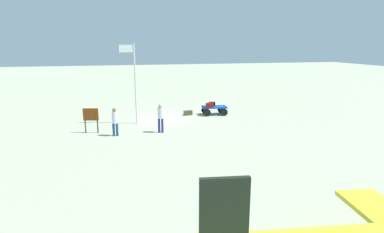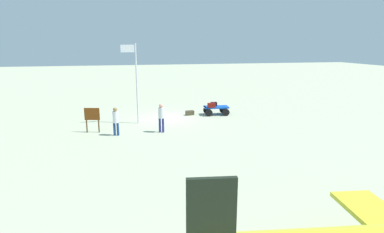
# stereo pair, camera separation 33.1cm
# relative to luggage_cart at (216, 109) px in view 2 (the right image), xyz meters

# --- Properties ---
(ground_plane) EXTENTS (120.00, 120.00, 0.00)m
(ground_plane) POSITION_rel_luggage_cart_xyz_m (3.82, 0.30, -0.45)
(ground_plane) COLOR #A9B090
(luggage_cart) EXTENTS (1.93, 1.29, 0.64)m
(luggage_cart) POSITION_rel_luggage_cart_xyz_m (0.00, 0.00, 0.00)
(luggage_cart) COLOR #0E46B6
(luggage_cart) RESTS_ON ground
(suitcase_maroon) EXTENTS (0.58, 0.31, 0.33)m
(suitcase_maroon) POSITION_rel_luggage_cart_xyz_m (0.44, 0.30, 0.36)
(suitcase_maroon) COLOR maroon
(suitcase_maroon) RESTS_ON luggage_cart
(suitcase_navy) EXTENTS (0.46, 0.31, 0.28)m
(suitcase_navy) POSITION_rel_luggage_cart_xyz_m (0.09, -0.26, 0.33)
(suitcase_navy) COLOR black
(suitcase_navy) RESTS_ON luggage_cart
(suitcase_tan) EXTENTS (0.66, 0.45, 0.34)m
(suitcase_tan) POSITION_rel_luggage_cart_xyz_m (1.95, -0.33, -0.28)
(suitcase_tan) COLOR #433C27
(suitcase_tan) RESTS_ON ground
(worker_lead) EXTENTS (0.43, 0.43, 1.77)m
(worker_lead) POSITION_rel_luggage_cart_xyz_m (4.65, 3.96, 0.59)
(worker_lead) COLOR navy
(worker_lead) RESTS_ON ground
(worker_trailing) EXTENTS (0.39, 0.39, 1.67)m
(worker_trailing) POSITION_rel_luggage_cart_xyz_m (7.32, 4.04, 0.52)
(worker_trailing) COLOR navy
(worker_trailing) RESTS_ON ground
(flagpole) EXTENTS (0.99, 0.10, 5.30)m
(flagpole) POSITION_rel_luggage_cart_xyz_m (6.00, 1.35, 2.65)
(flagpole) COLOR silver
(flagpole) RESTS_ON ground
(signboard) EXTENTS (0.90, 0.26, 1.51)m
(signboard) POSITION_rel_luggage_cart_xyz_m (8.71, 3.06, 0.54)
(signboard) COLOR #4C3319
(signboard) RESTS_ON ground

